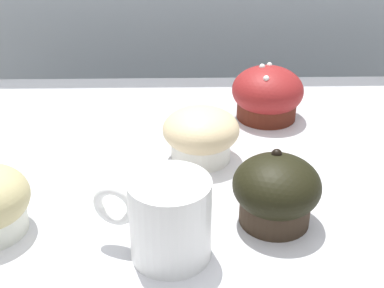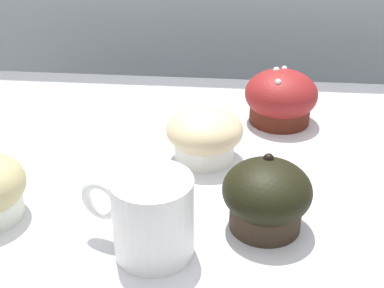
{
  "view_description": "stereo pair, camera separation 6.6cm",
  "coord_description": "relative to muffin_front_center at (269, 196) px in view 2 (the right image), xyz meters",
  "views": [
    {
      "loc": [
        -0.1,
        -0.6,
        1.32
      ],
      "look_at": [
        -0.09,
        -0.01,
        1.0
      ],
      "focal_mm": 50.0,
      "sensor_mm": 36.0,
      "label": 1
    },
    {
      "loc": [
        -0.04,
        -0.59,
        1.32
      ],
      "look_at": [
        -0.09,
        -0.01,
        1.0
      ],
      "focal_mm": 50.0,
      "sensor_mm": 36.0,
      "label": 2
    }
  ],
  "objects": [
    {
      "name": "wall_back",
      "position": [
        -0.0,
        0.71,
        -0.09
      ],
      "size": [
        3.2,
        0.1,
        1.8
      ],
      "primitive_type": "cube",
      "color": "#A8B2B7",
      "rests_on": "ground"
    },
    {
      "name": "coffee_cup",
      "position": [
        -0.12,
        -0.05,
        0.01
      ],
      "size": [
        0.12,
        0.08,
        0.09
      ],
      "color": "white",
      "rests_on": "display_counter"
    },
    {
      "name": "muffin_front_left",
      "position": [
        0.03,
        0.27,
        -0.0
      ],
      "size": [
        0.11,
        0.11,
        0.09
      ],
      "color": "#521E12",
      "rests_on": "display_counter"
    },
    {
      "name": "muffin_front_center",
      "position": [
        0.0,
        0.0,
        0.0
      ],
      "size": [
        0.1,
        0.1,
        0.08
      ],
      "color": "#33261B",
      "rests_on": "display_counter"
    },
    {
      "name": "muffin_back_right",
      "position": [
        -0.08,
        0.14,
        -0.0
      ],
      "size": [
        0.1,
        0.1,
        0.07
      ],
      "color": "white",
      "rests_on": "display_counter"
    }
  ]
}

